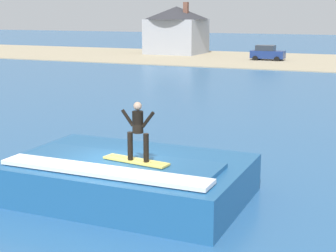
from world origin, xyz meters
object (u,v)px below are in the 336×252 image
at_px(surfboard, 136,161).
at_px(surfer, 138,128).
at_px(wave_crest, 128,178).
at_px(car_near_shore, 267,53).
at_px(house_with_chimney, 177,28).

height_order(surfboard, surfer, surfer).
relative_size(wave_crest, car_near_shore, 1.82).
xyz_separation_m(car_near_shore, house_with_chimney, (-13.91, 5.43, 2.60)).
relative_size(wave_crest, surfer, 4.11).
height_order(surfboard, car_near_shore, car_near_shore).
height_order(wave_crest, house_with_chimney, house_with_chimney).
xyz_separation_m(surfer, house_with_chimney, (-21.40, 54.48, 1.17)).
height_order(wave_crest, car_near_shore, car_near_shore).
xyz_separation_m(wave_crest, car_near_shore, (-6.84, 48.50, 0.31)).
distance_m(car_near_shore, house_with_chimney, 15.16).
bearing_deg(surfboard, surfer, -30.37).
bearing_deg(wave_crest, house_with_chimney, 111.04).
height_order(surfer, car_near_shore, surfer).
xyz_separation_m(wave_crest, surfboard, (0.54, -0.47, 0.74)).
bearing_deg(surfer, wave_crest, 140.37).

